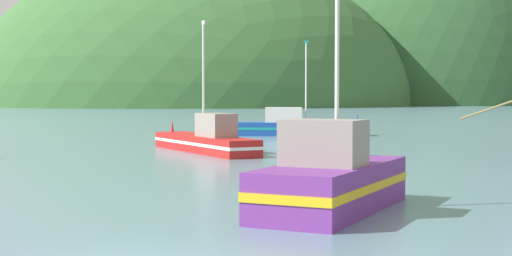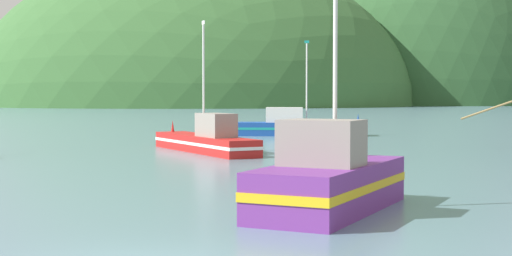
% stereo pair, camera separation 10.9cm
% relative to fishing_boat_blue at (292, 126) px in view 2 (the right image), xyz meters
% --- Properties ---
extents(hill_far_center, '(124.71, 99.77, 85.69)m').
position_rel_fishing_boat_blue_xyz_m(hill_far_center, '(-23.28, 156.80, -0.71)').
color(hill_far_center, '#386633').
rests_on(hill_far_center, ground).
extents(hill_mid_left, '(80.04, 64.03, 107.73)m').
position_rel_fishing_boat_blue_xyz_m(hill_mid_left, '(48.96, 176.37, -0.71)').
color(hill_mid_left, '#2D562D').
rests_on(hill_mid_left, ground).
extents(fishing_boat_blue, '(10.90, 2.55, 7.31)m').
position_rel_fishing_boat_blue_xyz_m(fishing_boat_blue, '(0.00, 0.00, 0.00)').
color(fishing_boat_blue, '#19479E').
rests_on(fishing_boat_blue, ground).
extents(fishing_boat_red, '(6.65, 10.19, 7.25)m').
position_rel_fishing_boat_blue_xyz_m(fishing_boat_red, '(-5.33, -16.76, -0.05)').
color(fishing_boat_red, red).
rests_on(fishing_boat_red, ground).
extents(fishing_boat_purple, '(4.94, 6.97, 7.50)m').
position_rel_fishing_boat_blue_xyz_m(fishing_boat_purple, '(-0.30, -37.92, 0.13)').
color(fishing_boat_purple, '#6B2D84').
rests_on(fishing_boat_purple, ground).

